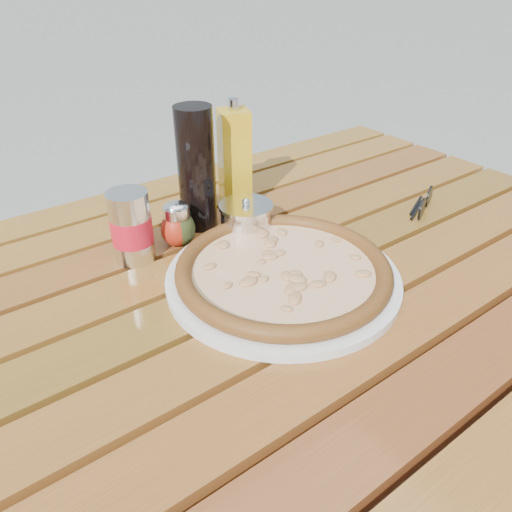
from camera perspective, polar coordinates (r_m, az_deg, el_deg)
table at (r=0.83m, az=0.83°, el=-6.82°), size 1.40×0.90×0.75m
plate at (r=0.77m, az=3.08°, el=-2.50°), size 0.37×0.37×0.01m
pizza at (r=0.76m, az=3.12°, el=-1.52°), size 0.33×0.33×0.03m
pepper_shaker at (r=0.86m, az=-9.13°, el=3.52°), size 0.07×0.07×0.08m
oregano_shaker at (r=0.86m, az=-8.77°, el=3.60°), size 0.07×0.07×0.08m
dark_bottle at (r=0.89m, az=-6.83°, el=9.85°), size 0.09×0.09×0.22m
soda_can at (r=0.83m, az=-14.05°, el=3.19°), size 0.07×0.07×0.12m
olive_oil_cruet at (r=0.97m, az=-2.47°, el=11.00°), size 0.07×0.07×0.21m
parmesan_tin at (r=0.89m, az=-1.14°, el=4.26°), size 0.13×0.13×0.07m
sunglasses at (r=1.03m, az=18.63°, el=5.71°), size 0.11×0.07×0.04m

